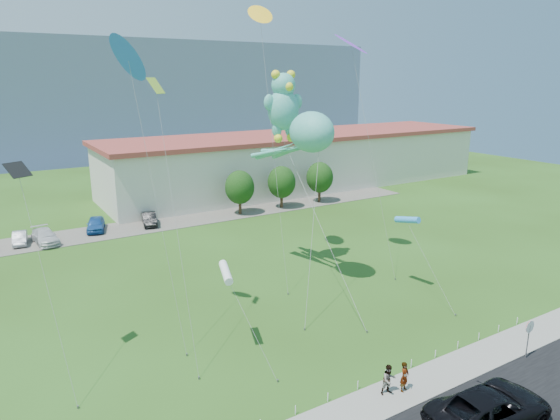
# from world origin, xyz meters

# --- Properties ---
(ground) EXTENTS (160.00, 160.00, 0.00)m
(ground) POSITION_xyz_m (0.00, 0.00, 0.00)
(ground) COLOR #2B4914
(ground) RESTS_ON ground
(sidewalk) EXTENTS (80.00, 2.50, 0.10)m
(sidewalk) POSITION_xyz_m (0.00, -2.75, 0.05)
(sidewalk) COLOR gray
(sidewalk) RESTS_ON ground
(parking_strip) EXTENTS (70.00, 6.00, 0.06)m
(parking_strip) POSITION_xyz_m (0.00, 35.00, 0.03)
(parking_strip) COLOR #59544C
(parking_strip) RESTS_ON ground
(hill_ridge) EXTENTS (160.00, 50.00, 25.00)m
(hill_ridge) POSITION_xyz_m (0.00, 120.00, 12.50)
(hill_ridge) COLOR slate
(hill_ridge) RESTS_ON ground
(warehouse) EXTENTS (61.00, 15.00, 8.20)m
(warehouse) POSITION_xyz_m (26.00, 44.00, 4.12)
(warehouse) COLOR beige
(warehouse) RESTS_ON ground
(stop_sign) EXTENTS (0.80, 0.07, 2.50)m
(stop_sign) POSITION_xyz_m (9.50, -4.21, 1.87)
(stop_sign) COLOR slate
(stop_sign) RESTS_ON ground
(rope_fence) EXTENTS (26.05, 0.05, 0.50)m
(rope_fence) POSITION_xyz_m (0.00, -1.30, 0.25)
(rope_fence) COLOR white
(rope_fence) RESTS_ON ground
(tree_near) EXTENTS (3.60, 3.60, 5.47)m
(tree_near) POSITION_xyz_m (10.00, 34.00, 3.39)
(tree_near) COLOR #3F2B19
(tree_near) RESTS_ON ground
(tree_mid) EXTENTS (3.60, 3.60, 5.47)m
(tree_mid) POSITION_xyz_m (16.00, 34.00, 3.39)
(tree_mid) COLOR #3F2B19
(tree_mid) RESTS_ON ground
(tree_far) EXTENTS (3.60, 3.60, 5.47)m
(tree_far) POSITION_xyz_m (22.00, 34.00, 3.39)
(tree_far) COLOR #3F2B19
(tree_far) RESTS_ON ground
(suv) EXTENTS (6.69, 3.42, 1.81)m
(suv) POSITION_xyz_m (2.44, -6.82, 0.96)
(suv) COLOR black
(suv) RESTS_ON road
(pedestrian_left) EXTENTS (0.69, 0.56, 1.65)m
(pedestrian_left) POSITION_xyz_m (0.92, -2.77, 0.93)
(pedestrian_left) COLOR gray
(pedestrian_left) RESTS_ON sidewalk
(pedestrian_right) EXTENTS (0.91, 0.77, 1.66)m
(pedestrian_right) POSITION_xyz_m (0.03, -2.54, 0.93)
(pedestrian_right) COLOR gray
(pedestrian_right) RESTS_ON sidewalk
(parked_car_silver) EXTENTS (1.71, 3.81, 1.22)m
(parked_car_silver) POSITION_xyz_m (-14.19, 35.29, 0.67)
(parked_car_silver) COLOR #ADADB4
(parked_car_silver) RESTS_ON parking_strip
(parked_car_white) EXTENTS (2.43, 5.00, 1.40)m
(parked_car_white) POSITION_xyz_m (-11.98, 34.20, 0.76)
(parked_car_white) COLOR silver
(parked_car_white) RESTS_ON parking_strip
(parked_car_blue) EXTENTS (2.87, 4.71, 1.50)m
(parked_car_blue) POSITION_xyz_m (-6.68, 35.98, 0.81)
(parked_car_blue) COLOR #1B4D94
(parked_car_blue) RESTS_ON parking_strip
(parked_car_black) EXTENTS (2.34, 4.44, 1.39)m
(parked_car_black) POSITION_xyz_m (-0.99, 35.18, 0.76)
(parked_car_black) COLOR black
(parked_car_black) RESTS_ON parking_strip
(octopus_kite) EXTENTS (6.00, 12.15, 13.86)m
(octopus_kite) POSITION_xyz_m (4.66, 12.44, 11.71)
(octopus_kite) COLOR #45ADA1
(octopus_kite) RESTS_ON ground
(teddy_bear_kite) EXTENTS (3.57, 13.82, 16.84)m
(teddy_bear_kite) POSITION_xyz_m (4.89, 15.76, 14.15)
(teddy_bear_kite) COLOR #45ADA1
(teddy_bear_kite) RESTS_ON ground
(small_kite_orange) EXTENTS (2.87, 8.14, 21.92)m
(small_kite_orange) POSITION_xyz_m (4.17, 18.09, 20.63)
(small_kite_orange) COLOR yellow
(small_kite_orange) RESTS_ON ground
(small_kite_white) EXTENTS (1.04, 5.90, 5.44)m
(small_kite_white) POSITION_xyz_m (-5.07, 6.20, 4.97)
(small_kite_white) COLOR white
(small_kite_white) RESTS_ON ground
(small_kite_blue) EXTENTS (1.80, 5.64, 18.04)m
(small_kite_blue) POSITION_xyz_m (-8.43, 11.46, 16.95)
(small_kite_blue) COLOR blue
(small_kite_blue) RESTS_ON ground
(small_kite_purple) EXTENTS (1.80, 6.58, 19.64)m
(small_kite_purple) POSITION_xyz_m (10.76, 14.44, 18.47)
(small_kite_purple) COLOR purple
(small_kite_purple) RESTS_ON ground
(small_kite_black) EXTENTS (1.65, 5.80, 11.99)m
(small_kite_black) POSITION_xyz_m (-14.97, 9.37, 10.24)
(small_kite_black) COLOR black
(small_kite_black) RESTS_ON ground
(small_kite_yellow) EXTENTS (1.29, 6.93, 16.20)m
(small_kite_yellow) POSITION_xyz_m (-7.41, 9.40, 13.65)
(small_kite_yellow) COLOR #AEE034
(small_kite_yellow) RESTS_ON ground
(small_kite_cyan) EXTENTS (0.64, 6.63, 6.11)m
(small_kite_cyan) POSITION_xyz_m (10.77, 7.11, 5.64)
(small_kite_cyan) COLOR #3495EE
(small_kite_cyan) RESTS_ON ground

